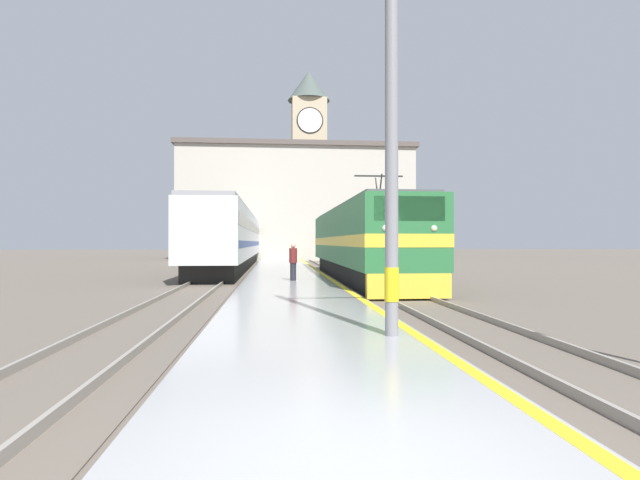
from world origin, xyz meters
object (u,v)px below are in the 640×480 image
object	(u,v)px
passenger_train	(242,239)
clock_tower	(309,157)
person_on_platform	(293,261)
locomotive_train	(359,242)
catenary_mast	(397,109)

from	to	relation	value
passenger_train	clock_tower	xyz separation A→B (m)	(7.38, 16.74, 10.56)
person_on_platform	clock_tower	world-z (taller)	clock_tower
clock_tower	locomotive_train	bearing A→B (deg)	-90.09
catenary_mast	locomotive_train	bearing A→B (deg)	82.57
locomotive_train	clock_tower	bearing A→B (deg)	89.91
catenary_mast	person_on_platform	distance (m)	13.27
person_on_platform	clock_tower	distance (m)	43.76
passenger_train	person_on_platform	distance (m)	25.60
locomotive_train	person_on_platform	bearing A→B (deg)	-133.89
clock_tower	catenary_mast	bearing A→B (deg)	-92.30
locomotive_train	passenger_train	xyz separation A→B (m)	(-7.32, 21.65, 0.31)
locomotive_train	catenary_mast	bearing A→B (deg)	-97.43
passenger_train	locomotive_train	bearing A→B (deg)	-71.31
passenger_train	clock_tower	distance (m)	21.12
catenary_mast	clock_tower	distance (m)	55.54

